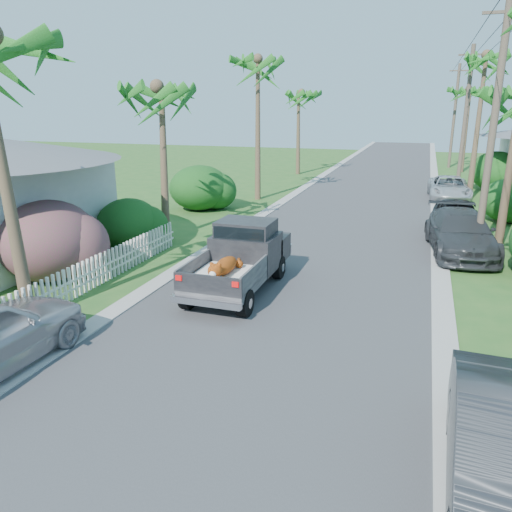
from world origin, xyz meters
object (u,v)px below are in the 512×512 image
(utility_pole_d, at_px, (454,116))
(parked_car_rm, at_px, (461,233))
(palm_r_d, at_px, (471,90))
(palm_l_b, at_px, (160,88))
(palm_r_c, at_px, (486,56))
(utility_pole_c, at_px, (465,120))
(parked_car_rf, at_px, (457,218))
(palm_l_c, at_px, (258,60))
(utility_pole_b, at_px, (493,131))
(parked_car_rd, at_px, (449,188))
(palm_l_d, at_px, (299,93))
(pickup_truck, at_px, (243,255))

(utility_pole_d, bearing_deg, parked_car_rm, -91.16)
(utility_pole_d, bearing_deg, palm_r_d, -73.30)
(palm_l_b, height_order, palm_r_d, palm_r_d)
(parked_car_rm, height_order, palm_l_b, palm_l_b)
(palm_r_c, distance_m, palm_r_d, 14.07)
(palm_r_d, height_order, utility_pole_d, utility_pole_d)
(utility_pole_c, bearing_deg, parked_car_rf, -92.93)
(palm_l_c, xyz_separation_m, utility_pole_b, (11.60, -9.00, -3.31))
(parked_car_rf, bearing_deg, utility_pole_b, -84.22)
(parked_car_rf, relative_size, palm_l_c, 0.49)
(parked_car_rd, bearing_deg, parked_car_rm, -92.60)
(palm_r_c, xyz_separation_m, palm_r_d, (0.30, 14.00, -1.37))
(palm_r_d, relative_size, utility_pole_c, 0.89)
(parked_car_rm, height_order, parked_car_rf, parked_car_rm)
(palm_l_d, bearing_deg, pickup_truck, -79.66)
(palm_l_c, height_order, utility_pole_b, palm_l_c)
(parked_car_rd, xyz_separation_m, palm_r_d, (1.50, 14.53, 6.05))
(palm_l_d, xyz_separation_m, palm_r_c, (12.70, -8.00, 1.67))
(palm_l_b, xyz_separation_m, utility_pole_c, (12.40, 16.00, -1.55))
(parked_car_rm, bearing_deg, parked_car_rf, 83.44)
(utility_pole_d, bearing_deg, palm_l_d, -143.36)
(parked_car_rm, xyz_separation_m, utility_pole_d, (0.60, 29.54, 3.81))
(pickup_truck, height_order, utility_pole_b, utility_pole_b)
(parked_car_rf, relative_size, palm_l_d, 0.59)
(palm_l_b, xyz_separation_m, palm_r_c, (13.00, 14.00, 1.96))
(palm_l_c, relative_size, palm_r_d, 1.15)
(palm_l_c, xyz_separation_m, utility_pole_d, (11.60, 21.00, -3.31))
(palm_l_b, relative_size, palm_l_c, 0.80)
(palm_r_d, height_order, utility_pole_b, utility_pole_b)
(palm_r_c, relative_size, utility_pole_d, 1.04)
(palm_r_d, bearing_deg, parked_car_rm, -93.23)
(parked_car_rf, relative_size, parked_car_rd, 0.92)
(pickup_truck, xyz_separation_m, palm_l_d, (-4.86, 26.65, 5.43))
(parked_car_rm, relative_size, utility_pole_d, 0.61)
(pickup_truck, bearing_deg, palm_r_d, 76.00)
(palm_l_b, relative_size, palm_r_c, 0.79)
(palm_l_b, distance_m, utility_pole_d, 33.42)
(palm_l_d, distance_m, palm_r_d, 14.32)
(parked_car_rd, distance_m, palm_l_b, 18.72)
(pickup_truck, bearing_deg, utility_pole_b, 37.98)
(palm_l_d, distance_m, utility_pole_b, 24.31)
(utility_pole_d, bearing_deg, utility_pole_b, -90.00)
(parked_car_rd, xyz_separation_m, utility_pole_b, (0.60, -12.47, 3.91))
(parked_car_rf, relative_size, palm_l_b, 0.61)
(parked_car_rf, xyz_separation_m, palm_r_c, (1.20, 9.71, 7.33))
(parked_car_rm, xyz_separation_m, palm_r_d, (1.50, 26.54, 5.94))
(pickup_truck, distance_m, parked_car_rm, 9.02)
(parked_car_rd, height_order, palm_l_c, palm_l_c)
(palm_l_c, xyz_separation_m, utility_pole_c, (11.60, 6.00, -3.31))
(parked_car_rf, xyz_separation_m, palm_r_d, (1.50, 23.71, 5.96))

